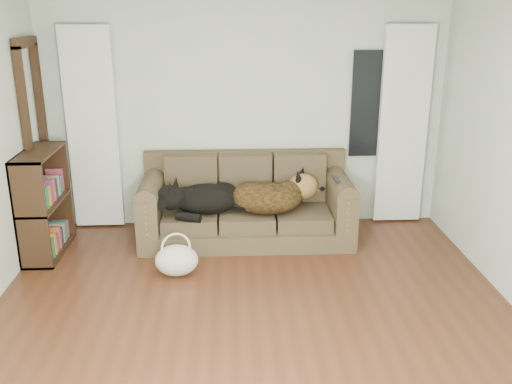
{
  "coord_description": "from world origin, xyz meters",
  "views": [
    {
      "loc": [
        -0.18,
        -3.89,
        2.51
      ],
      "look_at": [
        0.08,
        1.6,
        0.66
      ],
      "focal_mm": 40.0,
      "sensor_mm": 36.0,
      "label": 1
    }
  ],
  "objects_px": {
    "dog_black_lab": "(203,201)",
    "bookshelf": "(44,207)",
    "sofa": "(246,200)",
    "dog_shepherd": "(271,199)",
    "tote_bag": "(177,259)"
  },
  "relations": [
    {
      "from": "sofa",
      "to": "tote_bag",
      "type": "relative_size",
      "value": 5.48
    },
    {
      "from": "tote_bag",
      "to": "bookshelf",
      "type": "height_order",
      "value": "bookshelf"
    },
    {
      "from": "dog_black_lab",
      "to": "dog_shepherd",
      "type": "relative_size",
      "value": 0.91
    },
    {
      "from": "dog_shepherd",
      "to": "bookshelf",
      "type": "relative_size",
      "value": 0.73
    },
    {
      "from": "sofa",
      "to": "dog_black_lab",
      "type": "xyz_separation_m",
      "value": [
        -0.47,
        -0.09,
        0.03
      ]
    },
    {
      "from": "sofa",
      "to": "dog_shepherd",
      "type": "relative_size",
      "value": 2.86
    },
    {
      "from": "dog_shepherd",
      "to": "bookshelf",
      "type": "height_order",
      "value": "bookshelf"
    },
    {
      "from": "dog_black_lab",
      "to": "sofa",
      "type": "bearing_deg",
      "value": 8.36
    },
    {
      "from": "sofa",
      "to": "dog_shepherd",
      "type": "xyz_separation_m",
      "value": [
        0.26,
        -0.09,
        0.04
      ]
    },
    {
      "from": "dog_black_lab",
      "to": "bookshelf",
      "type": "distance_m",
      "value": 1.63
    },
    {
      "from": "bookshelf",
      "to": "dog_shepherd",
      "type": "bearing_deg",
      "value": 11.28
    },
    {
      "from": "dog_shepherd",
      "to": "bookshelf",
      "type": "bearing_deg",
      "value": 8.53
    },
    {
      "from": "dog_shepherd",
      "to": "tote_bag",
      "type": "xyz_separation_m",
      "value": [
        -0.96,
        -0.78,
        -0.33
      ]
    },
    {
      "from": "sofa",
      "to": "bookshelf",
      "type": "bearing_deg",
      "value": -172.61
    },
    {
      "from": "dog_black_lab",
      "to": "dog_shepherd",
      "type": "xyz_separation_m",
      "value": [
        0.73,
        0.01,
        0.01
      ]
    }
  ]
}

